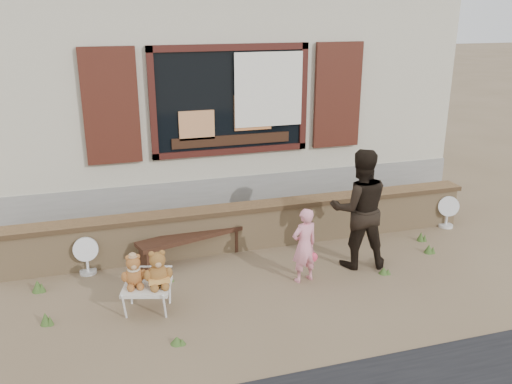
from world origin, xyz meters
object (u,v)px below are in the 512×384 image
object	(u,v)px
teddy_bear_left	(134,270)
teddy_bear_right	(158,268)
bench	(192,241)
folding_chair	(147,288)
child	(304,245)
adult	(359,209)

from	to	relation	value
teddy_bear_left	teddy_bear_right	bearing A→B (deg)	0.00
bench	teddy_bear_left	xyz separation A→B (m)	(-0.88, -1.16, 0.24)
bench	folding_chair	bearing A→B (deg)	-138.22
bench	teddy_bear_right	xyz separation A→B (m)	(-0.61, -1.24, 0.27)
teddy_bear_left	teddy_bear_right	distance (m)	0.28
bench	child	world-z (taller)	child
teddy_bear_left	adult	world-z (taller)	adult
folding_chair	teddy_bear_left	distance (m)	0.27
folding_chair	teddy_bear_right	size ratio (longest dim) A/B	1.45
folding_chair	teddy_bear_right	distance (m)	0.29
teddy_bear_left	teddy_bear_right	xyz separation A→B (m)	(0.27, -0.08, 0.02)
child	adult	size ratio (longest dim) A/B	0.61
adult	bench	bearing A→B (deg)	-8.00
child	bench	bearing A→B (deg)	-51.32
folding_chair	teddy_bear_left	size ratio (longest dim) A/B	1.62
child	adult	distance (m)	0.97
bench	folding_chair	distance (m)	1.41
folding_chair	teddy_bear_right	bearing A→B (deg)	-0.00
child	teddy_bear_left	bearing A→B (deg)	-9.32
bench	folding_chair	world-z (taller)	bench
teddy_bear_left	child	world-z (taller)	child
bench	adult	bearing A→B (deg)	-36.74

